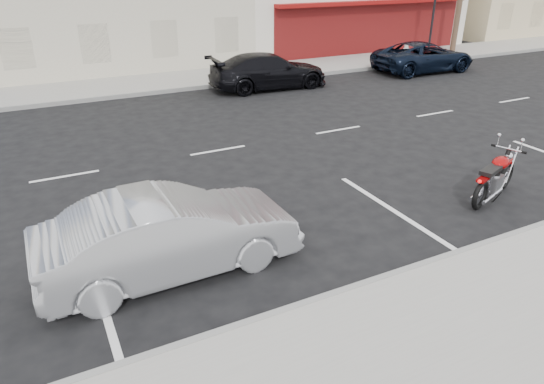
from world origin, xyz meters
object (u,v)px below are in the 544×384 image
Objects in this scene: car_far at (269,71)px; traffic_light at (435,8)px; sedan_silver at (170,234)px; fire_hydrant at (406,49)px; motorcycle at (508,169)px; suv_far at (424,57)px.

traffic_light is at bearing -74.79° from car_far.
sedan_silver is 0.87× the size of car_far.
car_far is (7.28, 10.99, 0.01)m from sedan_silver.
sedan_silver is (-16.76, -13.58, 0.17)m from fire_hydrant.
traffic_light is at bearing -6.36° from fire_hydrant.
motorcycle is (-8.98, -13.81, -0.05)m from fire_hydrant.
motorcycle is at bearing -127.53° from traffic_light.
traffic_light is at bearing 33.07° from motorcycle.
motorcycle is 0.47× the size of sedan_silver.
traffic_light is 22.73m from sedan_silver.
suv_far is at bearing 36.04° from motorcycle.
car_far reaches higher than suv_far.
suv_far is at bearing -137.39° from traffic_light.
car_far is (-10.98, -2.42, -1.85)m from traffic_light.
traffic_light reaches higher than fire_hydrant.
motorcycle is at bearing -174.66° from car_far.
suv_far is at bearing -89.32° from car_far.
motorcycle is at bearing 146.87° from suv_far.
suv_far is 1.01× the size of car_far.
sedan_silver is at bearing 158.87° from motorcycle.
traffic_light is at bearing -54.58° from sedan_silver.
car_far is at bearing 73.15° from motorcycle.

